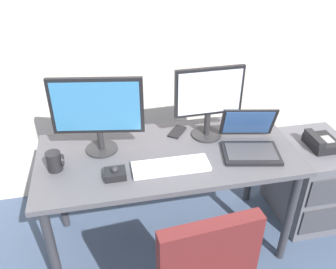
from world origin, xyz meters
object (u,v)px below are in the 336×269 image
laptop (250,141)px  coffee_mug (55,161)px  file_cabinet (310,180)px  monitor_main (97,111)px  cell_phone (177,132)px  keyboard (171,166)px  trackball_mouse (115,173)px  monitor_side (209,98)px  desk_phone (321,142)px

laptop → coffee_mug: (-1.07, 0.03, 0.00)m
file_cabinet → coffee_mug: 1.69m
monitor_main → cell_phone: (0.46, 0.10, -0.25)m
monitor_main → file_cabinet: bearing=-1.6°
keyboard → laptop: (0.47, 0.08, 0.04)m
file_cabinet → keyboard: size_ratio=1.41×
file_cabinet → laptop: laptop is taller
file_cabinet → coffee_mug: coffee_mug is taller
keyboard → coffee_mug: coffee_mug is taller
cell_phone → keyboard: bearing=-71.5°
monitor_main → coffee_mug: monitor_main is taller
monitor_main → trackball_mouse: 0.35m
monitor_side → laptop: size_ratio=1.19×
file_cabinet → desk_phone: size_ratio=2.90×
monitor_main → laptop: bearing=-11.1°
laptop → monitor_main: bearing=168.9°
monitor_side → cell_phone: 0.31m
coffee_mug → desk_phone: bearing=2.9°
cell_phone → coffee_mug: bearing=-125.2°
desk_phone → trackball_mouse: (-1.32, -0.21, 0.12)m
file_cabinet → desk_phone: (-0.01, -0.02, 0.33)m
monitor_side → keyboard: monitor_side is taller
desk_phone → cell_phone: cell_phone is taller
file_cabinet → trackball_mouse: (-1.32, -0.22, 0.44)m
file_cabinet → coffee_mug: size_ratio=5.43×
keyboard → monitor_main: bearing=144.9°
desk_phone → monitor_side: 0.82m
cell_phone → file_cabinet: bearing=28.3°
keyboard → coffee_mug: size_ratio=3.84×
cell_phone → laptop: bearing=1.1°
laptop → cell_phone: laptop is taller
monitor_side → cell_phone: (-0.17, 0.07, -0.25)m
desk_phone → monitor_main: bearing=177.7°
desk_phone → cell_phone: 0.93m
monitor_main → laptop: (0.82, -0.16, -0.20)m
desk_phone → keyboard: 1.04m
desk_phone → file_cabinet: bearing=63.2°
monitor_main → coffee_mug: (-0.24, -0.14, -0.20)m
desk_phone → monitor_side: bearing=173.7°
monitor_side → file_cabinet: bearing=-5.0°
trackball_mouse → laptop: bearing=7.4°
file_cabinet → monitor_side: 1.01m
desk_phone → cell_phone: bearing=170.6°
keyboard → laptop: laptop is taller
laptop → monitor_side: bearing=135.9°
file_cabinet → cell_phone: 1.02m
laptop → keyboard: bearing=-169.9°
desk_phone → trackball_mouse: bearing=-171.0°
monitor_main → monitor_side: bearing=2.4°
monitor_main → keyboard: (0.35, -0.25, -0.24)m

